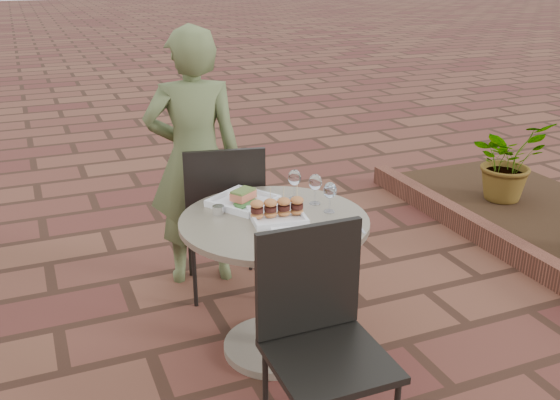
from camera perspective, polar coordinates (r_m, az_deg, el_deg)
name	(u,v)px	position (r m, az deg, el deg)	size (l,w,h in m)	color
ground	(300,319)	(3.54, 1.80, -10.82)	(60.00, 60.00, 0.00)	brown
cafe_table	(274,265)	(3.05, -0.52, -5.98)	(0.90, 0.90, 0.73)	gray
chair_far	(224,209)	(3.54, -5.15, -0.84)	(0.52, 0.52, 0.93)	black
chair_near	(319,326)	(2.47, 3.62, -11.39)	(0.44, 0.44, 0.93)	black
diner	(194,159)	(3.70, -7.83, 3.71)	(0.57, 0.37, 1.55)	#4F5B32
plate_salmon	(243,200)	(3.11, -3.37, -0.01)	(0.38, 0.38, 0.08)	white
plate_sliders	(277,211)	(2.93, -0.26, -1.02)	(0.28, 0.28, 0.16)	white
plate_tuna	(299,239)	(2.70, 1.76, -3.57)	(0.28, 0.28, 0.03)	white
wine_glass_right	(330,191)	(2.99, 4.59, 0.81)	(0.06, 0.06, 0.15)	white
wine_glass_mid	(295,178)	(3.15, 1.34, 1.99)	(0.07, 0.07, 0.16)	white
wine_glass_far	(315,183)	(3.09, 3.25, 1.56)	(0.07, 0.07, 0.16)	white
steel_ramekin	(218,210)	(3.00, -5.66, -0.91)	(0.06, 0.06, 0.04)	silver
cutlery_set	(356,228)	(2.86, 6.94, -2.54)	(0.08, 0.18, 0.00)	silver
planter_curb	(494,239)	(4.53, 18.98, -3.41)	(0.12, 3.00, 0.15)	brown
potted_plant_a	(508,160)	(5.26, 20.10, 3.45)	(0.58, 0.50, 0.65)	#33662D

